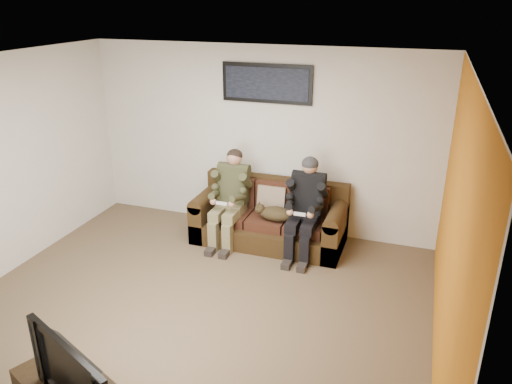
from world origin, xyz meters
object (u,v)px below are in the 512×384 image
at_px(framed_poster, 267,83).
at_px(sofa, 271,219).
at_px(person_left, 230,193).
at_px(television, 83,371).
at_px(person_right, 306,202).
at_px(cat, 275,213).

bearing_deg(framed_poster, sofa, -63.04).
bearing_deg(sofa, person_left, -162.03).
height_order(sofa, person_left, person_left).
bearing_deg(television, person_right, 102.82).
bearing_deg(sofa, cat, -59.97).
bearing_deg(person_left, person_right, 0.02).
bearing_deg(person_left, framed_poster, 60.14).
relative_size(sofa, person_right, 1.60).
bearing_deg(framed_poster, cat, -61.94).
xyz_separation_m(person_left, cat, (0.65, -0.04, -0.19)).
xyz_separation_m(sofa, person_right, (0.52, -0.17, 0.39)).
xyz_separation_m(cat, framed_poster, (-0.32, 0.61, 1.59)).
xyz_separation_m(cat, television, (-0.31, -3.56, 0.26)).
bearing_deg(framed_poster, person_right, -37.88).
distance_m(sofa, person_right, 0.68).
bearing_deg(person_right, framed_poster, 142.12).
distance_m(sofa, television, 3.80).
bearing_deg(television, framed_poster, 114.15).
bearing_deg(framed_poster, television, -89.80).
xyz_separation_m(sofa, television, (-0.19, -3.77, 0.45)).
height_order(person_right, cat, person_right).
bearing_deg(sofa, television, -92.81).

